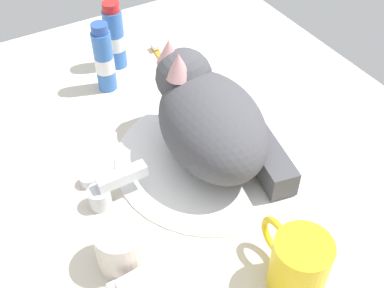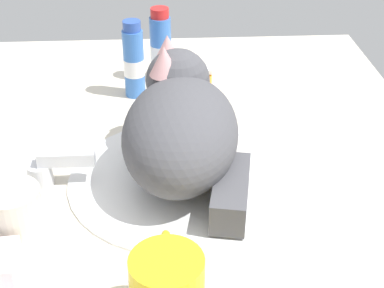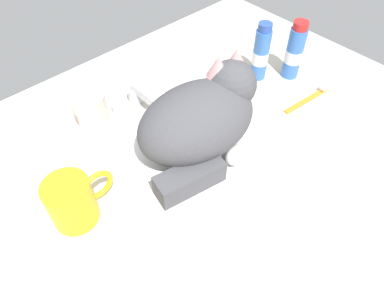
{
  "view_description": "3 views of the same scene",
  "coord_description": "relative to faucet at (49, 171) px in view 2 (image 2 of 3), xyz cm",
  "views": [
    {
      "loc": [
        -48.37,
        31.59,
        59.47
      ],
      "look_at": [
        0.45,
        3.41,
        4.79
      ],
      "focal_mm": 45.1,
      "sensor_mm": 36.0,
      "label": 1
    },
    {
      "loc": [
        -66.46,
        2.22,
        48.16
      ],
      "look_at": [
        -0.35,
        -1.58,
        6.27
      ],
      "focal_mm": 52.46,
      "sensor_mm": 36.0,
      "label": 2
    },
    {
      "loc": [
        -33.1,
        -34.85,
        54.39
      ],
      "look_at": [
        -2.43,
        -1.36,
        4.39
      ],
      "focal_mm": 33.51,
      "sensor_mm": 36.0,
      "label": 3
    }
  ],
  "objects": [
    {
      "name": "ground_plane",
      "position": [
        0.0,
        -18.89,
        -3.8
      ],
      "size": [
        110.0,
        82.5,
        3.0
      ],
      "primitive_type": "cube",
      "color": "beige"
    },
    {
      "name": "sink_basin",
      "position": [
        0.0,
        -18.89,
        -1.92
      ],
      "size": [
        32.75,
        32.75,
        0.74
      ],
      "primitive_type": "cylinder",
      "color": "white",
      "rests_on": "ground_plane"
    },
    {
      "name": "faucet",
      "position": [
        0.0,
        0.0,
        0.0
      ],
      "size": [
        12.85,
        9.82,
        5.36
      ],
      "color": "silver",
      "rests_on": "ground_plane"
    },
    {
      "name": "cat",
      "position": [
        1.31,
        -19.18,
        5.92
      ],
      "size": [
        28.68,
        19.83,
        17.09
      ],
      "color": "#4C4C51",
      "rests_on": "sink_basin"
    },
    {
      "name": "rinse_cup",
      "position": [
        -11.0,
        2.3,
        1.23
      ],
      "size": [
        7.15,
        7.15,
        7.05
      ],
      "color": "silver",
      "rests_on": "ground_plane"
    },
    {
      "name": "soap_dish",
      "position": [
        -18.36,
        2.9,
        -1.7
      ],
      "size": [
        9.0,
        6.4,
        1.2
      ],
      "primitive_type": "cube",
      "color": "white",
      "rests_on": "ground_plane"
    },
    {
      "name": "toothpaste_bottle",
      "position": [
        27.44,
        -11.53,
        4.39
      ],
      "size": [
        3.79,
        3.79,
        14.32
      ],
      "color": "#3870C6",
      "rests_on": "ground_plane"
    },
    {
      "name": "mouthwash_bottle",
      "position": [
        33.74,
        -16.46,
        4.42
      ],
      "size": [
        4.09,
        4.09,
        14.38
      ],
      "color": "#3870C6",
      "rests_on": "ground_plane"
    },
    {
      "name": "toothbrush",
      "position": [
        29.78,
        -25.34,
        -1.77
      ],
      "size": [
        14.04,
        2.73,
        1.6
      ],
      "color": "orange",
      "rests_on": "ground_plane"
    }
  ]
}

